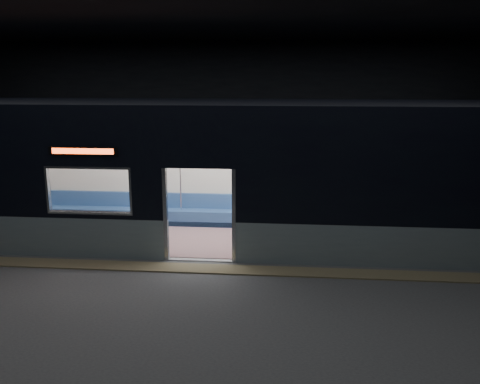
# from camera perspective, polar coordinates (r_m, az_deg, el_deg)

# --- Properties ---
(station_floor) EXTENTS (24.00, 14.00, 0.01)m
(station_floor) POSITION_cam_1_polar(r_m,az_deg,el_deg) (10.25, -5.47, -9.78)
(station_floor) COLOR #47494C
(station_floor) RESTS_ON ground
(station_envelope) EXTENTS (24.00, 14.00, 5.00)m
(station_envelope) POSITION_cam_1_polar(r_m,az_deg,el_deg) (9.46, -5.96, 11.19)
(station_envelope) COLOR black
(station_envelope) RESTS_ON station_floor
(tactile_strip) EXTENTS (22.80, 0.50, 0.03)m
(tactile_strip) POSITION_cam_1_polar(r_m,az_deg,el_deg) (10.74, -4.92, -8.55)
(tactile_strip) COLOR #8C7F59
(tactile_strip) RESTS_ON station_floor
(metro_car) EXTENTS (18.00, 3.04, 3.35)m
(metro_car) POSITION_cam_1_polar(r_m,az_deg,el_deg) (12.14, -3.45, 2.99)
(metro_car) COLOR #82959C
(metro_car) RESTS_ON station_floor
(passenger) EXTENTS (0.41, 0.70, 1.40)m
(passenger) POSITION_cam_1_polar(r_m,az_deg,el_deg) (13.29, 11.74, -0.95)
(passenger) COLOR black
(passenger) RESTS_ON metro_car
(handbag) EXTENTS (0.33, 0.30, 0.15)m
(handbag) POSITION_cam_1_polar(r_m,az_deg,el_deg) (13.09, 11.68, -1.70)
(handbag) COLOR black
(handbag) RESTS_ON passenger
(transit_map) EXTENTS (1.11, 0.03, 0.72)m
(transit_map) POSITION_cam_1_polar(r_m,az_deg,el_deg) (13.37, 8.05, 2.37)
(transit_map) COLOR white
(transit_map) RESTS_ON metro_car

